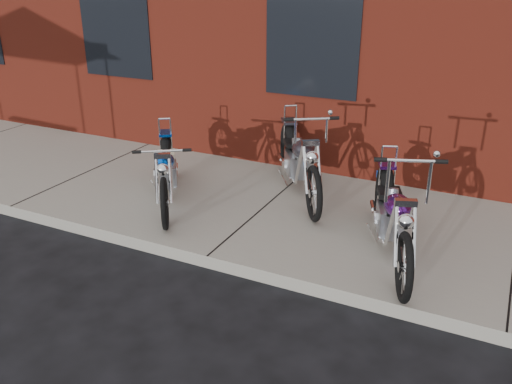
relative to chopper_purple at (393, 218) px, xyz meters
The scene contains 5 objects.
ground 2.08m from the chopper_purple, 151.77° to the right, with size 120.00×120.00×0.00m, color black.
sidewalk 1.91m from the chopper_purple, 162.49° to the left, with size 22.00×3.00×0.15m, color gray.
chopper_purple is the anchor object (origin of this frame).
chopper_blue 3.02m from the chopper_purple, behind, with size 1.31×1.90×0.96m.
chopper_third 1.96m from the chopper_purple, 142.49° to the left, with size 1.43×2.09×1.23m.
Camera 1 is at (2.75, -4.39, 3.06)m, focal length 38.00 mm.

